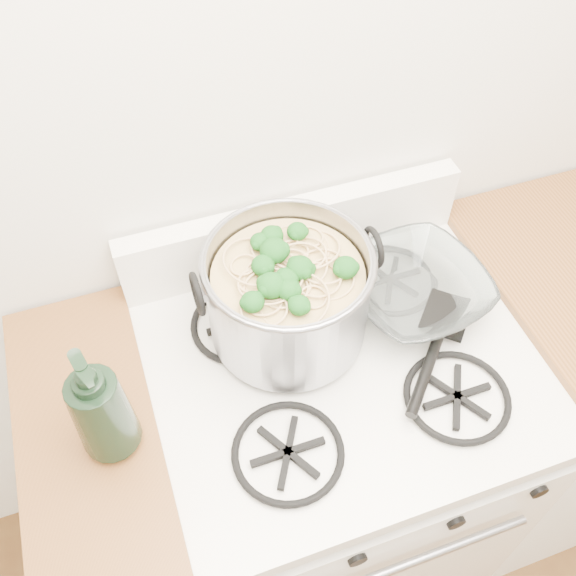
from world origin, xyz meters
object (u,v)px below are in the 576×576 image
Objects in this scene: gas_range at (332,461)px; spatula at (447,313)px; bottle at (98,405)px; glass_bowl at (413,295)px; stock_pot at (288,295)px.

gas_range is 2.98× the size of spatula.
spatula is 0.70m from bottle.
spatula is 2.70× the size of glass_bowl.
glass_bowl is at bearing 168.44° from spatula.
bottle is at bearing -132.81° from spatula.
gas_range is at bearing -131.34° from spatula.
stock_pot is 0.28m from glass_bowl.
spatula is (0.23, 0.02, 0.50)m from gas_range.
gas_range is 0.60m from stock_pot.
glass_bowl reaches higher than gas_range.
stock_pot reaches higher than gas_range.
stock_pot is 0.34m from spatula.
bottle is at bearing -176.55° from gas_range.
bottle reaches higher than glass_bowl.
spatula is (0.32, -0.08, -0.09)m from stock_pot.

